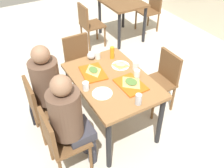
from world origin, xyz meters
TOP-DOWN VIEW (x-y plane):
  - ground_plane at (0.00, 0.00)m, footprint 10.00×10.00m
  - main_table at (0.00, 0.00)m, footprint 1.17×0.81m
  - chair_near_left at (-0.29, -0.79)m, footprint 0.40×0.40m
  - chair_near_right at (0.29, -0.79)m, footprint 0.40×0.40m
  - chair_far_side at (0.00, 0.79)m, footprint 0.40×0.40m
  - chair_left_end at (-0.97, 0.00)m, footprint 0.40×0.40m
  - person_in_red at (-0.29, -0.65)m, footprint 0.32×0.42m
  - person_in_brown_jacket at (0.29, -0.65)m, footprint 0.32×0.42m
  - tray_red_near at (-0.21, -0.14)m, footprint 0.39×0.31m
  - tray_red_far at (0.21, 0.12)m, footprint 0.37×0.27m
  - paper_plate_center at (-0.18, 0.22)m, footprint 0.22×0.22m
  - paper_plate_near_edge at (0.18, -0.22)m, footprint 0.22×0.22m
  - pizza_slice_a at (-0.23, -0.12)m, footprint 0.23×0.17m
  - pizza_slice_b at (0.19, 0.14)m, footprint 0.23×0.20m
  - pizza_slice_c at (-0.17, 0.22)m, footprint 0.22×0.22m
  - plastic_cup_a at (-0.03, 0.34)m, footprint 0.07×0.07m
  - plastic_cup_b at (0.03, -0.34)m, footprint 0.07×0.07m
  - plastic_cup_c at (-0.47, 0.06)m, footprint 0.07×0.07m
  - plastic_cup_d at (0.12, 0.26)m, footprint 0.07×0.07m
  - soda_can at (0.50, 0.02)m, footprint 0.07×0.07m
  - condiment_bottle at (-0.38, 0.22)m, footprint 0.06×0.06m
  - foil_bundle at (-0.50, -0.02)m, footprint 0.10×0.10m
  - handbag at (-0.64, -0.80)m, footprint 0.35×0.23m
  - background_table at (-2.05, 1.40)m, footprint 0.90×0.70m
  - background_chair_near at (-2.05, 0.67)m, footprint 0.40×0.40m
  - background_chair_far at (-2.05, 2.14)m, footprint 0.40×0.40m

SIDE VIEW (x-z plane):
  - ground_plane at x=0.00m, z-range -0.02..0.00m
  - handbag at x=-0.64m, z-range 0.00..0.28m
  - chair_near_left at x=-0.29m, z-range 0.07..0.92m
  - chair_near_right at x=0.29m, z-range 0.07..0.92m
  - chair_far_side at x=0.00m, z-range 0.07..0.92m
  - chair_left_end at x=-0.97m, z-range 0.07..0.92m
  - background_chair_near at x=-2.05m, z-range 0.07..0.92m
  - background_chair_far at x=-2.05m, z-range 0.07..0.92m
  - background_table at x=-2.05m, z-range 0.25..1.03m
  - main_table at x=0.00m, z-range 0.28..1.06m
  - person_in_red at x=-0.29m, z-range 0.11..1.37m
  - person_in_brown_jacket at x=0.29m, z-range 0.11..1.37m
  - paper_plate_center at x=-0.18m, z-range 0.78..0.78m
  - paper_plate_near_edge at x=0.18m, z-range 0.78..0.78m
  - tray_red_near at x=-0.21m, z-range 0.78..0.79m
  - tray_red_far at x=0.21m, z-range 0.78..0.79m
  - pizza_slice_c at x=-0.17m, z-range 0.78..0.80m
  - pizza_slice_a at x=-0.23m, z-range 0.79..0.81m
  - pizza_slice_b at x=0.19m, z-range 0.79..0.81m
  - plastic_cup_a at x=-0.03m, z-range 0.78..0.88m
  - plastic_cup_b at x=0.03m, z-range 0.78..0.88m
  - plastic_cup_c at x=-0.47m, z-range 0.78..0.88m
  - plastic_cup_d at x=0.12m, z-range 0.78..0.88m
  - foil_bundle at x=-0.50m, z-range 0.78..0.88m
  - soda_can at x=0.50m, z-range 0.78..0.90m
  - condiment_bottle at x=-0.38m, z-range 0.78..0.94m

